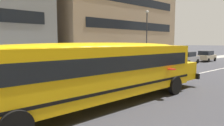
# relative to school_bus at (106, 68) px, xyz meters

# --- Properties ---
(ground_plane) EXTENTS (400.00, 400.00, 0.00)m
(ground_plane) POSITION_rel_school_bus_xyz_m (3.52, 1.52, -1.74)
(ground_plane) COLOR #38383D
(sidewalk_far) EXTENTS (120.00, 3.00, 0.01)m
(sidewalk_far) POSITION_rel_school_bus_xyz_m (3.52, 9.42, -1.74)
(sidewalk_far) COLOR gray
(sidewalk_far) RESTS_ON ground_plane
(lane_centreline) EXTENTS (110.00, 0.16, 0.01)m
(lane_centreline) POSITION_rel_school_bus_xyz_m (3.52, 1.52, -1.74)
(lane_centreline) COLOR silver
(lane_centreline) RESTS_ON ground_plane
(school_bus) EXTENTS (13.14, 3.11, 2.93)m
(school_bus) POSITION_rel_school_bus_xyz_m (0.00, 0.00, 0.00)
(school_bus) COLOR yellow
(school_bus) RESTS_ON ground_plane
(parked_car_grey_by_entrance) EXTENTS (3.99, 2.07, 1.64)m
(parked_car_grey_by_entrance) POSITION_rel_school_bus_xyz_m (10.12, 6.79, -0.90)
(parked_car_grey_by_entrance) COLOR gray
(parked_car_grey_by_entrance) RESTS_ON ground_plane
(parked_car_beige_by_hydrant) EXTENTS (3.98, 2.04, 1.64)m
(parked_car_beige_by_hydrant) POSITION_rel_school_bus_xyz_m (25.66, 6.61, -0.90)
(parked_car_beige_by_hydrant) COLOR #C1B28E
(parked_car_beige_by_hydrant) RESTS_ON ground_plane
(parked_car_silver_under_tree) EXTENTS (3.93, 1.95, 1.64)m
(parked_car_silver_under_tree) POSITION_rel_school_bus_xyz_m (20.42, 6.89, -0.90)
(parked_car_silver_under_tree) COLOR #B7BABF
(parked_car_silver_under_tree) RESTS_ON ground_plane
(street_lamp) EXTENTS (0.44, 0.44, 6.80)m
(street_lamp) POSITION_rel_school_bus_xyz_m (13.71, 8.72, 2.57)
(street_lamp) COLOR #38383D
(street_lamp) RESTS_ON ground_plane
(apartment_block_far_centre) EXTENTS (18.76, 11.48, 16.50)m
(apartment_block_far_centre) POSITION_rel_school_bus_xyz_m (14.10, 16.64, 6.51)
(apartment_block_far_centre) COLOR tan
(apartment_block_far_centre) RESTS_ON ground_plane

